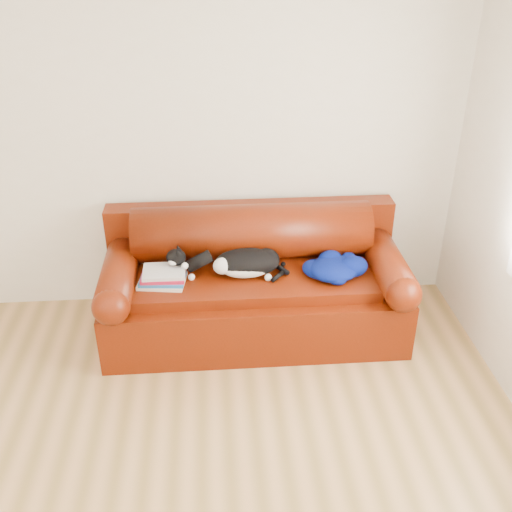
{
  "coord_description": "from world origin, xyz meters",
  "views": [
    {
      "loc": [
        0.43,
        -2.1,
        2.63
      ],
      "look_at": [
        0.7,
        1.35,
        0.7
      ],
      "focal_mm": 42.0,
      "sensor_mm": 36.0,
      "label": 1
    }
  ],
  "objects_px": {
    "sofa_base": "(254,302)",
    "cat": "(246,263)",
    "book_stack": "(163,276)",
    "blanket": "(335,267)"
  },
  "relations": [
    {
      "from": "sofa_base",
      "to": "blanket",
      "type": "height_order",
      "value": "blanket"
    },
    {
      "from": "sofa_base",
      "to": "cat",
      "type": "distance_m",
      "value": 0.36
    },
    {
      "from": "sofa_base",
      "to": "blanket",
      "type": "bearing_deg",
      "value": -9.14
    },
    {
      "from": "sofa_base",
      "to": "book_stack",
      "type": "height_order",
      "value": "book_stack"
    },
    {
      "from": "sofa_base",
      "to": "book_stack",
      "type": "relative_size",
      "value": 6.24
    },
    {
      "from": "sofa_base",
      "to": "book_stack",
      "type": "xyz_separation_m",
      "value": [
        -0.62,
        -0.11,
        0.31
      ]
    },
    {
      "from": "book_stack",
      "to": "cat",
      "type": "bearing_deg",
      "value": 6.2
    },
    {
      "from": "sofa_base",
      "to": "cat",
      "type": "xyz_separation_m",
      "value": [
        -0.06,
        -0.04,
        0.35
      ]
    },
    {
      "from": "sofa_base",
      "to": "blanket",
      "type": "xyz_separation_m",
      "value": [
        0.55,
        -0.09,
        0.32
      ]
    },
    {
      "from": "blanket",
      "to": "cat",
      "type": "bearing_deg",
      "value": 175.88
    }
  ]
}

